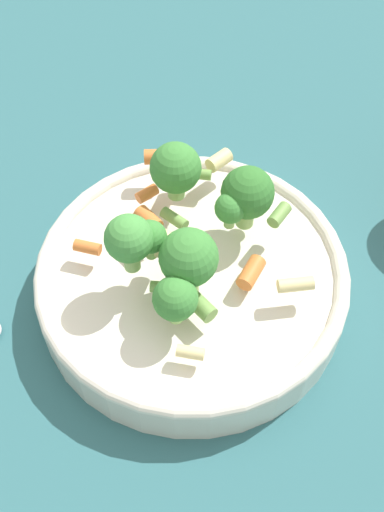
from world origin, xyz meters
The scene contains 3 objects.
ground_plane centered at (0.00, 0.00, 0.00)m, with size 3.00×3.00×0.00m, color #2D6066.
bowl centered at (0.00, 0.00, 0.03)m, with size 0.27×0.27×0.05m.
pasta_salad centered at (0.00, 0.01, 0.09)m, with size 0.20×0.21×0.08m.
Camera 1 is at (0.03, -0.30, 0.46)m, focal length 42.00 mm.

